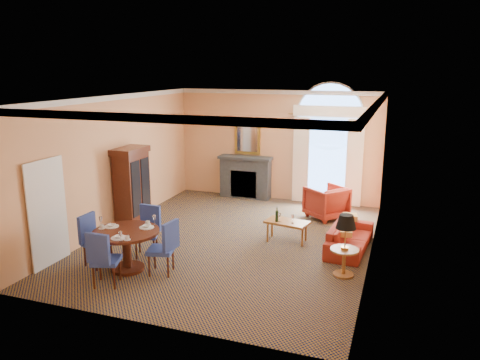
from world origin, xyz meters
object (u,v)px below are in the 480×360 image
(sofa, at_px, (350,237))
(armchair, at_px, (326,202))
(armoire, at_px, (132,188))
(coffee_table, at_px, (286,223))
(dining_table, at_px, (126,241))
(side_table, at_px, (345,237))

(sofa, relative_size, armchair, 2.02)
(armchair, bearing_deg, armoire, -23.96)
(coffee_table, bearing_deg, dining_table, -124.47)
(dining_table, relative_size, sofa, 0.68)
(sofa, bearing_deg, side_table, -173.38)
(armchair, bearing_deg, side_table, 54.97)
(dining_table, xyz_separation_m, side_table, (3.97, 1.13, 0.18))
(armoire, relative_size, dining_table, 1.53)
(armoire, xyz_separation_m, coffee_table, (3.87, 0.13, -0.50))
(coffee_table, distance_m, side_table, 2.03)
(dining_table, relative_size, side_table, 1.09)
(coffee_table, bearing_deg, armchair, 84.98)
(coffee_table, height_order, side_table, side_table)
(armoire, bearing_deg, side_table, -13.18)
(coffee_table, bearing_deg, armoire, -167.39)
(sofa, bearing_deg, armchair, 27.20)
(armchair, relative_size, coffee_table, 0.91)
(dining_table, bearing_deg, armoire, 119.53)
(armoire, bearing_deg, dining_table, -60.47)
(armchair, relative_size, side_table, 0.79)
(side_table, bearing_deg, sofa, 92.08)
(dining_table, bearing_deg, side_table, 15.93)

